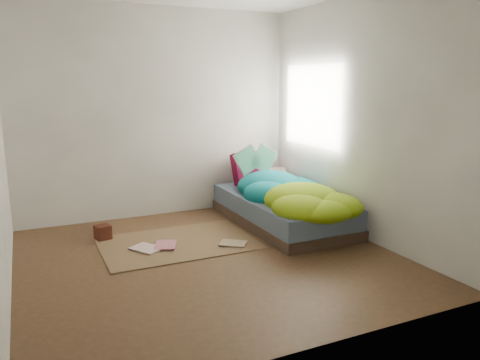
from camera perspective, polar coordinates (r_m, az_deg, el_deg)
name	(u,v)px	position (r m, az deg, el deg)	size (l,w,h in m)	color
ground	(210,258)	(4.63, -3.69, -9.51)	(3.50, 3.50, 0.00)	#442F1A
room_walls	(209,89)	(4.33, -3.85, 11.03)	(3.54, 3.54, 2.62)	#B8B7AF
bed	(282,210)	(5.71, 5.09, -3.64)	(1.00, 2.00, 0.34)	#36271D
duvet	(292,186)	(5.44, 6.32, -0.72)	(0.96, 1.84, 0.34)	#076570
rug	(178,243)	(5.07, -7.58, -7.60)	(1.60, 1.10, 0.01)	brown
pillow_floral	(263,177)	(6.39, 2.86, 0.31)	(0.64, 0.40, 0.14)	beige
pillow_magenta	(248,168)	(6.27, 0.97, 1.41)	(0.43, 0.13, 0.43)	#4E0528
open_book	(256,152)	(5.92, 1.99, 3.48)	(0.48, 0.10, 0.29)	green
wooden_box	(103,232)	(5.32, -16.38, -6.12)	(0.15, 0.15, 0.15)	#3E180E
floor_book_a	(139,252)	(4.83, -12.24, -8.58)	(0.23, 0.31, 0.02)	white
floor_book_b	(155,246)	(4.97, -10.32, -7.88)	(0.21, 0.29, 0.03)	#D77C82
floor_book_c	(231,247)	(4.87, -1.09, -8.13)	(0.20, 0.27, 0.02)	tan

